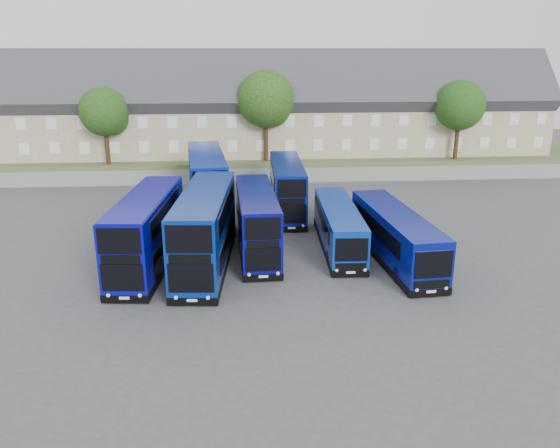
{
  "coord_description": "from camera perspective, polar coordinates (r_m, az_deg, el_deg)",
  "views": [
    {
      "loc": [
        -0.72,
        -30.61,
        13.14
      ],
      "look_at": [
        1.79,
        3.26,
        2.2
      ],
      "focal_mm": 35.0,
      "sensor_mm": 36.0,
      "label": 1
    }
  ],
  "objects": [
    {
      "name": "tree_west",
      "position": [
        57.56,
        -17.74,
        10.95
      ],
      "size": [
        4.8,
        4.8,
        7.65
      ],
      "color": "#382314",
      "rests_on": "earth_bank"
    },
    {
      "name": "dd_front_right",
      "position": [
        36.43,
        -2.44,
        0.1
      ],
      "size": [
        2.79,
        10.56,
        4.16
      ],
      "rotation": [
        0.0,
        0.0,
        0.04
      ],
      "color": "#06077C",
      "rests_on": "ground"
    },
    {
      "name": "tree_far",
      "position": [
        69.25,
        20.9,
        12.23
      ],
      "size": [
        5.44,
        5.44,
        8.67
      ],
      "color": "#382314",
      "rests_on": "earth_bank"
    },
    {
      "name": "dd_front_mid",
      "position": [
        34.33,
        -7.8,
        -0.66
      ],
      "size": [
        3.66,
        12.14,
        4.76
      ],
      "rotation": [
        0.0,
        0.0,
        -0.08
      ],
      "color": "navy",
      "rests_on": "ground"
    },
    {
      "name": "earth_bank",
      "position": [
        65.75,
        -3.57,
        7.17
      ],
      "size": [
        80.0,
        20.0,
        2.0
      ],
      "primitive_type": "cube",
      "color": "#4E5932",
      "rests_on": "ground"
    },
    {
      "name": "dd_front_left",
      "position": [
        35.02,
        -13.72,
        -0.87
      ],
      "size": [
        3.53,
        11.48,
        4.49
      ],
      "rotation": [
        0.0,
        0.0,
        -0.08
      ],
      "color": "#070892",
      "rests_on": "ground"
    },
    {
      "name": "tree_east",
      "position": [
        60.5,
        18.37,
        11.51
      ],
      "size": [
        5.12,
        5.12,
        8.16
      ],
      "color": "#382314",
      "rests_on": "earth_bank"
    },
    {
      "name": "coach_east_a",
      "position": [
        37.57,
        6.13,
        -0.38
      ],
      "size": [
        2.65,
        10.9,
        2.96
      ],
      "rotation": [
        0.0,
        0.0,
        -0.03
      ],
      "color": "#0932A7",
      "rests_on": "ground"
    },
    {
      "name": "dd_rear_left",
      "position": [
        46.38,
        -7.63,
        4.32
      ],
      "size": [
        4.03,
        12.54,
        4.9
      ],
      "rotation": [
        0.0,
        0.0,
        0.1
      ],
      "color": "#0829A4",
      "rests_on": "ground"
    },
    {
      "name": "terrace_row",
      "position": [
        61.08,
        -0.74,
        11.7
      ],
      "size": [
        60.0,
        10.4,
        11.2
      ],
      "color": "tan",
      "rests_on": "earth_bank"
    },
    {
      "name": "dd_rear_right",
      "position": [
        45.28,
        0.73,
        3.71
      ],
      "size": [
        2.66,
        10.73,
        4.24
      ],
      "rotation": [
        0.0,
        0.0,
        -0.02
      ],
      "color": "navy",
      "rests_on": "ground"
    },
    {
      "name": "coach_east_b",
      "position": [
        35.92,
        11.94,
        -1.33
      ],
      "size": [
        3.41,
        11.92,
        3.21
      ],
      "rotation": [
        0.0,
        0.0,
        0.08
      ],
      "color": "navy",
      "rests_on": "ground"
    },
    {
      "name": "ground",
      "position": [
        33.32,
        -2.67,
        -5.39
      ],
      "size": [
        120.0,
        120.0,
        0.0
      ],
      "primitive_type": "plane",
      "color": "#434448",
      "rests_on": "ground"
    },
    {
      "name": "tree_mid",
      "position": [
        56.51,
        -1.35,
        12.69
      ],
      "size": [
        5.76,
        5.76,
        9.18
      ],
      "color": "#382314",
      "rests_on": "earth_bank"
    },
    {
      "name": "retaining_wall",
      "position": [
        56.0,
        -3.42,
        5.04
      ],
      "size": [
        70.0,
        0.4,
        1.5
      ],
      "primitive_type": "cube",
      "color": "slate",
      "rests_on": "ground"
    }
  ]
}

